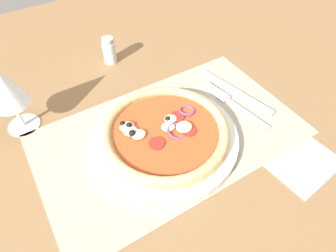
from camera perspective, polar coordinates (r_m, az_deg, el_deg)
ground_plane at (r=59.38cm, az=0.41°, el=-2.42°), size 190.00×140.00×2.40cm
placemat at (r=58.31cm, az=0.42°, el=-1.55°), size 51.87×30.73×0.40cm
plate at (r=56.53cm, az=-0.50°, el=-2.23°), size 28.06×28.06×1.44cm
pizza at (r=55.17cm, az=-0.56°, el=-1.02°), size 24.24×24.24×2.63cm
fork at (r=65.53cm, az=12.25°, el=4.58°), size 4.24×18.02×0.44cm
knife at (r=68.39cm, az=12.81°, el=6.68°), size 6.12×19.86×0.62cm
wine_glass at (r=60.73cm, az=-29.46°, el=6.54°), size 7.20×7.20×14.90cm
napkin at (r=59.78cm, az=24.33°, el=-5.93°), size 13.98×12.85×0.36cm
pepper_shaker at (r=76.15cm, az=-11.77°, el=14.13°), size 3.20×3.20×6.70cm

